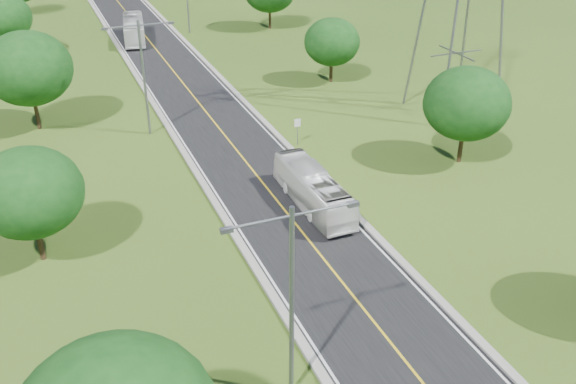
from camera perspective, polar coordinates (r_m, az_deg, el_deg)
name	(u,v)px	position (r m, az deg, el deg)	size (l,w,h in m)	color
ground	(177,76)	(73.17, -9.81, 10.10)	(260.00, 260.00, 0.00)	#2C4814
road	(165,61)	(78.78, -10.84, 11.35)	(8.00, 150.00, 0.06)	black
curb_left	(129,65)	(78.10, -13.94, 10.93)	(0.50, 150.00, 0.22)	gray
curb_right	(200,57)	(79.64, -7.81, 11.83)	(0.50, 150.00, 0.22)	gray
speed_limit_sign	(297,127)	(54.26, 0.85, 5.78)	(0.55, 0.09, 2.40)	slate
streetlight_near_left	(292,290)	(27.34, 0.33, -8.73)	(5.90, 0.25, 10.00)	slate
streetlight_mid_left	(143,69)	(56.28, -12.76, 10.64)	(5.90, 0.25, 10.00)	slate
tree_lb	(29,192)	(40.33, -22.01, -0.04)	(6.30, 6.30, 7.33)	black
tree_lc	(28,68)	(60.56, -22.11, 10.14)	(7.56, 7.56, 8.79)	black
tree_ld	(2,17)	(84.04, -24.09, 14.00)	(6.72, 6.72, 7.82)	black
tree_rb	(467,104)	(51.78, 15.60, 7.58)	(6.72, 6.72, 7.82)	black
tree_rc	(332,42)	(69.33, 3.93, 13.17)	(5.88, 5.88, 6.84)	black
bus_outbound	(313,189)	(44.65, 2.25, 0.23)	(2.25, 9.61, 2.68)	white
bus_inbound	(134,29)	(88.11, -13.54, 13.89)	(2.49, 10.65, 2.97)	white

